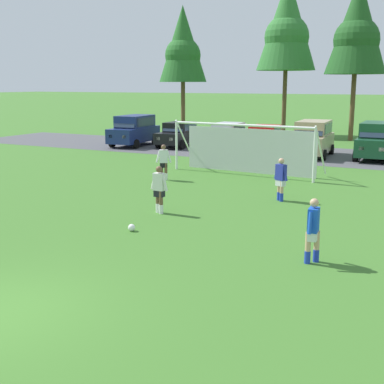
{
  "coord_description": "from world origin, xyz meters",
  "views": [
    {
      "loc": [
        7.68,
        -6.6,
        4.38
      ],
      "look_at": [
        0.59,
        7.47,
        1.07
      ],
      "focal_mm": 48.42,
      "sensor_mm": 36.0,
      "label": 1
    }
  ],
  "objects_px": {
    "player_striker_near": "(159,190)",
    "parked_car_slot_center_right": "(313,138)",
    "player_midfield_center": "(313,231)",
    "parked_car_slot_far_left": "(134,130)",
    "parked_car_slot_left": "(179,134)",
    "soccer_goal": "(247,147)",
    "player_winger_left": "(281,180)",
    "parked_car_slot_center_left": "(228,135)",
    "soccer_ball": "(132,228)",
    "parked_car_slot_center": "(264,138)",
    "parked_car_slot_right": "(377,140)",
    "player_defender_far": "(164,162)"
  },
  "relations": [
    {
      "from": "parked_car_slot_center_left",
      "to": "parked_car_slot_right",
      "type": "height_order",
      "value": "parked_car_slot_right"
    },
    {
      "from": "soccer_goal",
      "to": "parked_car_slot_left",
      "type": "distance_m",
      "value": 11.59
    },
    {
      "from": "player_midfield_center",
      "to": "parked_car_slot_left",
      "type": "bearing_deg",
      "value": 125.93
    },
    {
      "from": "soccer_goal",
      "to": "player_winger_left",
      "type": "height_order",
      "value": "soccer_goal"
    },
    {
      "from": "player_striker_near",
      "to": "parked_car_slot_center",
      "type": "distance_m",
      "value": 17.35
    },
    {
      "from": "player_defender_far",
      "to": "parked_car_slot_far_left",
      "type": "xyz_separation_m",
      "value": [
        -8.58,
        10.73,
        0.29
      ]
    },
    {
      "from": "player_striker_near",
      "to": "player_winger_left",
      "type": "height_order",
      "value": "same"
    },
    {
      "from": "soccer_goal",
      "to": "parked_car_slot_left",
      "type": "xyz_separation_m",
      "value": [
        -8.21,
        8.16,
        -0.42
      ]
    },
    {
      "from": "player_midfield_center",
      "to": "player_winger_left",
      "type": "bearing_deg",
      "value": 113.69
    },
    {
      "from": "player_midfield_center",
      "to": "player_striker_near",
      "type": "bearing_deg",
      "value": 155.95
    },
    {
      "from": "player_winger_left",
      "to": "parked_car_slot_center_left",
      "type": "height_order",
      "value": "parked_car_slot_center_left"
    },
    {
      "from": "parked_car_slot_far_left",
      "to": "parked_car_slot_center_right",
      "type": "xyz_separation_m",
      "value": [
        12.78,
        0.25,
        0.0
      ]
    },
    {
      "from": "soccer_ball",
      "to": "parked_car_slot_far_left",
      "type": "xyz_separation_m",
      "value": [
        -11.96,
        18.6,
        1.0
      ]
    },
    {
      "from": "parked_car_slot_left",
      "to": "parked_car_slot_center",
      "type": "relative_size",
      "value": 0.98
    },
    {
      "from": "parked_car_slot_far_left",
      "to": "player_striker_near",
      "type": "bearing_deg",
      "value": -54.57
    },
    {
      "from": "player_midfield_center",
      "to": "parked_car_slot_right",
      "type": "xyz_separation_m",
      "value": [
        -1.08,
        19.63,
        0.29
      ]
    },
    {
      "from": "player_defender_far",
      "to": "parked_car_slot_left",
      "type": "bearing_deg",
      "value": 115.02
    },
    {
      "from": "soccer_goal",
      "to": "parked_car_slot_center_left",
      "type": "relative_size",
      "value": 1.77
    },
    {
      "from": "soccer_goal",
      "to": "player_defender_far",
      "type": "height_order",
      "value": "soccer_goal"
    },
    {
      "from": "soccer_goal",
      "to": "player_striker_near",
      "type": "relative_size",
      "value": 4.6
    },
    {
      "from": "player_midfield_center",
      "to": "parked_car_slot_center_left",
      "type": "relative_size",
      "value": 0.38
    },
    {
      "from": "parked_car_slot_center",
      "to": "player_midfield_center",
      "type": "bearing_deg",
      "value": -67.86
    },
    {
      "from": "soccer_ball",
      "to": "parked_car_slot_center",
      "type": "height_order",
      "value": "parked_car_slot_center"
    },
    {
      "from": "player_striker_near",
      "to": "player_winger_left",
      "type": "bearing_deg",
      "value": 49.87
    },
    {
      "from": "soccer_ball",
      "to": "parked_car_slot_center_left",
      "type": "height_order",
      "value": "parked_car_slot_center_left"
    },
    {
      "from": "soccer_goal",
      "to": "parked_car_slot_center_left",
      "type": "distance_m",
      "value": 10.44
    },
    {
      "from": "parked_car_slot_far_left",
      "to": "parked_car_slot_center_right",
      "type": "height_order",
      "value": "same"
    },
    {
      "from": "parked_car_slot_far_left",
      "to": "parked_car_slot_left",
      "type": "bearing_deg",
      "value": 16.08
    },
    {
      "from": "player_defender_far",
      "to": "parked_car_slot_center_left",
      "type": "xyz_separation_m",
      "value": [
        -2.15,
        12.66,
        0.05
      ]
    },
    {
      "from": "player_midfield_center",
      "to": "parked_car_slot_center_right",
      "type": "bearing_deg",
      "value": 103.91
    },
    {
      "from": "soccer_goal",
      "to": "player_winger_left",
      "type": "xyz_separation_m",
      "value": [
        3.37,
        -5.3,
        -0.47
      ]
    },
    {
      "from": "player_defender_far",
      "to": "parked_car_slot_center_right",
      "type": "height_order",
      "value": "parked_car_slot_center_right"
    },
    {
      "from": "parked_car_slot_left",
      "to": "parked_car_slot_center_right",
      "type": "height_order",
      "value": "parked_car_slot_center_right"
    },
    {
      "from": "player_midfield_center",
      "to": "player_winger_left",
      "type": "relative_size",
      "value": 1.0
    },
    {
      "from": "player_winger_left",
      "to": "parked_car_slot_right",
      "type": "height_order",
      "value": "parked_car_slot_right"
    },
    {
      "from": "player_midfield_center",
      "to": "player_defender_far",
      "type": "distance_m",
      "value": 12.14
    },
    {
      "from": "player_midfield_center",
      "to": "parked_car_slot_center_right",
      "type": "distance_m",
      "value": 19.76
    },
    {
      "from": "soccer_goal",
      "to": "player_striker_near",
      "type": "height_order",
      "value": "soccer_goal"
    },
    {
      "from": "player_midfield_center",
      "to": "parked_car_slot_center",
      "type": "distance_m",
      "value": 21.45
    },
    {
      "from": "player_striker_near",
      "to": "player_midfield_center",
      "type": "relative_size",
      "value": 1.0
    },
    {
      "from": "player_defender_far",
      "to": "parked_car_slot_right",
      "type": "relative_size",
      "value": 0.35
    },
    {
      "from": "parked_car_slot_left",
      "to": "parked_car_slot_center_left",
      "type": "bearing_deg",
      "value": 17.34
    },
    {
      "from": "player_striker_near",
      "to": "parked_car_slot_center_right",
      "type": "height_order",
      "value": "parked_car_slot_center_right"
    },
    {
      "from": "player_defender_far",
      "to": "parked_car_slot_center",
      "type": "bearing_deg",
      "value": 85.74
    },
    {
      "from": "player_winger_left",
      "to": "parked_car_slot_left",
      "type": "relative_size",
      "value": 0.39
    },
    {
      "from": "soccer_goal",
      "to": "parked_car_slot_left",
      "type": "bearing_deg",
      "value": 135.17
    },
    {
      "from": "parked_car_slot_center_left",
      "to": "parked_car_slot_right",
      "type": "distance_m",
      "value": 10.1
    },
    {
      "from": "parked_car_slot_center",
      "to": "parked_car_slot_right",
      "type": "xyz_separation_m",
      "value": [
        7.0,
        -0.24,
        0.24
      ]
    },
    {
      "from": "player_midfield_center",
      "to": "parked_car_slot_center_right",
      "type": "height_order",
      "value": "parked_car_slot_center_right"
    },
    {
      "from": "soccer_goal",
      "to": "soccer_ball",
      "type": "bearing_deg",
      "value": -86.95
    }
  ]
}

